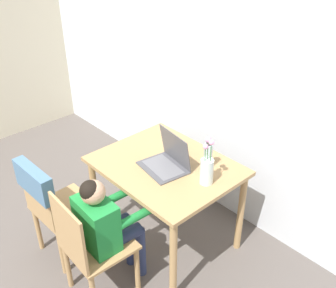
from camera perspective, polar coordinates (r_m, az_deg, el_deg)
The scene contains 8 objects.
wall_back at distance 3.20m, azimuth 5.20°, elevation 11.77°, with size 6.40×0.05×2.50m.
dining_table at distance 2.87m, azimuth -0.31°, elevation -4.55°, with size 0.99×0.79×0.72m.
chair_occupied at distance 2.65m, azimuth -11.23°, elevation -14.50°, with size 0.42×0.42×0.84m.
chair_spare at distance 2.88m, azimuth -17.08°, elevation -7.43°, with size 0.41×0.44×0.85m.
person_seated at distance 2.59m, azimuth -9.10°, elevation -11.15°, with size 0.32×0.43×0.93m.
laptop at distance 2.76m, azimuth -0.01°, elevation -2.26°, with size 0.36×0.30×0.26m.
flower_vase at distance 2.59m, azimuth 5.66°, elevation -3.58°, with size 0.09×0.09×0.34m.
water_bottle at distance 2.75m, azimuth 5.84°, elevation -1.68°, with size 0.06×0.06×0.21m.
Camera 1 is at (2.02, -0.03, 2.29)m, focal length 42.00 mm.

